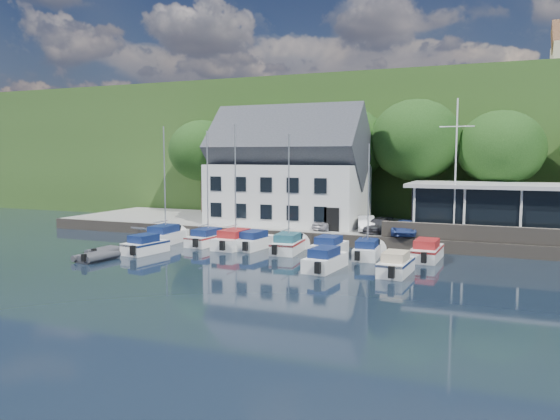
# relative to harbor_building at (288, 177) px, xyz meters

# --- Properties ---
(ground) EXTENTS (180.00, 180.00, 0.00)m
(ground) POSITION_rel_harbor_building_xyz_m (7.00, -16.50, -5.35)
(ground) COLOR black
(ground) RESTS_ON ground
(quay) EXTENTS (60.00, 13.00, 1.00)m
(quay) POSITION_rel_harbor_building_xyz_m (7.00, 1.00, -4.85)
(quay) COLOR gray
(quay) RESTS_ON ground
(quay_face) EXTENTS (60.00, 0.30, 1.00)m
(quay_face) POSITION_rel_harbor_building_xyz_m (7.00, -5.50, -4.85)
(quay_face) COLOR #5B5348
(quay_face) RESTS_ON ground
(hillside) EXTENTS (160.00, 75.00, 16.00)m
(hillside) POSITION_rel_harbor_building_xyz_m (7.00, 45.50, 2.65)
(hillside) COLOR #304D1D
(hillside) RESTS_ON ground
(field_patch) EXTENTS (50.00, 30.00, 0.30)m
(field_patch) POSITION_rel_harbor_building_xyz_m (15.00, 53.50, 10.80)
(field_patch) COLOR #515D2E
(field_patch) RESTS_ON hillside
(harbor_building) EXTENTS (14.40, 8.20, 8.70)m
(harbor_building) POSITION_rel_harbor_building_xyz_m (0.00, 0.00, 0.00)
(harbor_building) COLOR silver
(harbor_building) RESTS_ON quay
(club_pavilion) EXTENTS (13.20, 7.20, 4.10)m
(club_pavilion) POSITION_rel_harbor_building_xyz_m (18.00, -0.50, -2.30)
(club_pavilion) COLOR black
(club_pavilion) RESTS_ON quay
(seawall) EXTENTS (18.00, 0.50, 1.20)m
(seawall) POSITION_rel_harbor_building_xyz_m (19.00, -5.10, -3.75)
(seawall) COLOR #5B5348
(seawall) RESTS_ON quay
(gangway) EXTENTS (1.20, 6.00, 1.40)m
(gangway) POSITION_rel_harbor_building_xyz_m (-9.50, -7.50, -5.35)
(gangway) COLOR #BDBDC1
(gangway) RESTS_ON ground
(car_silver) EXTENTS (2.16, 3.77, 1.21)m
(car_silver) POSITION_rel_harbor_building_xyz_m (4.81, -2.92, -3.75)
(car_silver) COLOR silver
(car_silver) RESTS_ON quay
(car_white) EXTENTS (2.31, 4.08, 1.27)m
(car_white) POSITION_rel_harbor_building_xyz_m (8.13, -2.71, -3.71)
(car_white) COLOR silver
(car_white) RESTS_ON quay
(car_dgrey) EXTENTS (2.11, 4.08, 1.13)m
(car_dgrey) POSITION_rel_harbor_building_xyz_m (9.21, -3.15, -3.79)
(car_dgrey) COLOR #333338
(car_dgrey) RESTS_ON quay
(car_blue) EXTENTS (1.89, 3.88, 1.28)m
(car_blue) POSITION_rel_harbor_building_xyz_m (11.56, -3.91, -3.71)
(car_blue) COLOR navy
(car_blue) RESTS_ON quay
(flagpole) EXTENTS (2.56, 0.20, 10.68)m
(flagpole) POSITION_rel_harbor_building_xyz_m (15.26, -3.57, 0.99)
(flagpole) COLOR silver
(flagpole) RESTS_ON quay
(tree_0) EXTENTS (7.50, 7.50, 10.25)m
(tree_0) POSITION_rel_harbor_building_xyz_m (-12.42, 5.46, 0.78)
(tree_0) COLOR black
(tree_0) RESTS_ON quay
(tree_1) EXTENTS (8.55, 8.55, 11.69)m
(tree_1) POSITION_rel_harbor_building_xyz_m (-5.11, 5.79, 1.49)
(tree_1) COLOR black
(tree_1) RESTS_ON quay
(tree_2) EXTENTS (8.10, 8.10, 11.07)m
(tree_2) POSITION_rel_harbor_building_xyz_m (4.17, 5.31, 1.18)
(tree_2) COLOR black
(tree_2) RESTS_ON quay
(tree_3) EXTENTS (8.48, 8.48, 11.58)m
(tree_3) POSITION_rel_harbor_building_xyz_m (10.95, 4.73, 1.44)
(tree_3) COLOR black
(tree_3) RESTS_ON quay
(tree_4) EXTENTS (7.56, 7.56, 10.34)m
(tree_4) POSITION_rel_harbor_building_xyz_m (18.37, 4.77, 0.82)
(tree_4) COLOR black
(tree_4) RESTS_ON quay
(boat_r1_0) EXTENTS (2.23, 6.92, 9.53)m
(boat_r1_0) POSITION_rel_harbor_building_xyz_m (-7.30, -9.45, -0.59)
(boat_r1_0) COLOR white
(boat_r1_0) RESTS_ON ground
(boat_r1_1) EXTENTS (2.51, 6.43, 8.45)m
(boat_r1_1) POSITION_rel_harbor_building_xyz_m (-3.66, -8.71, -1.12)
(boat_r1_1) COLOR white
(boat_r1_1) RESTS_ON ground
(boat_r1_2) EXTENTS (2.56, 6.75, 9.14)m
(boat_r1_2) POSITION_rel_harbor_building_xyz_m (-0.90, -9.12, -0.78)
(boat_r1_2) COLOR white
(boat_r1_2) RESTS_ON ground
(boat_r1_3) EXTENTS (2.53, 6.08, 1.43)m
(boat_r1_3) POSITION_rel_harbor_building_xyz_m (0.64, -8.86, -4.63)
(boat_r1_3) COLOR white
(boat_r1_3) RESTS_ON ground
(boat_r1_4) EXTENTS (2.47, 6.17, 8.97)m
(boat_r1_4) POSITION_rel_harbor_building_xyz_m (3.77, -9.44, -0.87)
(boat_r1_4) COLOR white
(boat_r1_4) RESTS_ON ground
(boat_r1_5) EXTENTS (2.31, 5.35, 1.41)m
(boat_r1_5) POSITION_rel_harbor_building_xyz_m (6.93, -9.19, -4.65)
(boat_r1_5) COLOR white
(boat_r1_5) RESTS_ON ground
(boat_r1_6) EXTENTS (2.29, 5.86, 8.22)m
(boat_r1_6) POSITION_rel_harbor_building_xyz_m (9.85, -9.36, -1.24)
(boat_r1_6) COLOR white
(boat_r1_6) RESTS_ON ground
(boat_r1_7) EXTENTS (2.16, 5.97, 1.50)m
(boat_r1_7) POSITION_rel_harbor_building_xyz_m (13.91, -8.54, -4.60)
(boat_r1_7) COLOR white
(boat_r1_7) RESTS_ON ground
(boat_r2_0) EXTENTS (2.72, 5.27, 1.44)m
(boat_r2_0) POSITION_rel_harbor_building_xyz_m (-6.06, -13.94, -4.63)
(boat_r2_0) COLOR white
(boat_r2_0) RESTS_ON ground
(boat_r2_3) EXTENTS (2.36, 5.98, 1.47)m
(boat_r2_3) POSITION_rel_harbor_building_xyz_m (8.27, -14.38, -4.62)
(boat_r2_3) COLOR white
(boat_r2_3) RESTS_ON ground
(boat_r2_4) EXTENTS (2.04, 5.37, 1.45)m
(boat_r2_4) POSITION_rel_harbor_building_xyz_m (12.77, -14.12, -4.62)
(boat_r2_4) COLOR white
(boat_r2_4) RESTS_ON ground
(dinghy_0) EXTENTS (1.82, 2.87, 0.65)m
(dinghy_0) POSITION_rel_harbor_building_xyz_m (-8.54, -15.47, -5.03)
(dinghy_0) COLOR #35363A
(dinghy_0) RESTS_ON ground
(dinghy_1) EXTENTS (2.15, 3.21, 0.71)m
(dinghy_1) POSITION_rel_harbor_building_xyz_m (-7.51, -17.64, -5.00)
(dinghy_1) COLOR #35363A
(dinghy_1) RESTS_ON ground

